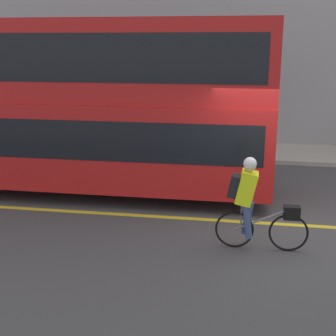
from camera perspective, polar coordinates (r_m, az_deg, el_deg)
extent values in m
plane|color=#424244|center=(9.06, 12.88, -6.78)|extent=(80.00, 80.00, 0.00)
cube|color=yellow|center=(9.10, 12.86, -6.63)|extent=(50.00, 0.14, 0.01)
cube|color=#A8A399|center=(14.48, 11.74, 1.84)|extent=(60.00, 2.35, 0.12)
cylinder|color=black|center=(10.38, 1.33, -0.51)|extent=(1.04, 0.30, 1.04)
cube|color=#B21919|center=(11.14, -15.48, 3.71)|extent=(10.49, 2.48, 1.81)
cube|color=black|center=(11.10, -15.56, 4.81)|extent=(10.07, 2.50, 0.80)
cube|color=#B21919|center=(10.94, -16.13, 12.60)|extent=(10.49, 2.38, 1.64)
cube|color=black|center=(10.94, -16.16, 13.03)|extent=(10.07, 2.40, 0.92)
torus|color=black|center=(7.92, 14.47, -7.66)|extent=(0.64, 0.04, 0.64)
torus|color=black|center=(7.88, 8.09, -7.42)|extent=(0.64, 0.04, 0.64)
cylinder|color=slate|center=(7.81, 11.36, -6.18)|extent=(0.89, 0.03, 0.44)
cylinder|color=slate|center=(7.80, 8.93, -5.87)|extent=(0.03, 0.03, 0.47)
cube|color=black|center=(7.80, 14.86, -5.28)|extent=(0.26, 0.16, 0.22)
cube|color=#D8EA19|center=(7.63, 9.54, -2.36)|extent=(0.37, 0.32, 0.58)
cube|color=black|center=(7.63, 8.04, -2.15)|extent=(0.21, 0.26, 0.38)
cylinder|color=#384C7A|center=(7.90, 9.66, -5.99)|extent=(0.21, 0.11, 0.57)
cylinder|color=#384C7A|center=(7.73, 9.65, -6.47)|extent=(0.19, 0.11, 0.57)
sphere|color=tan|center=(7.53, 9.96, 0.20)|extent=(0.19, 0.19, 0.19)
sphere|color=silver|center=(7.52, 9.97, 0.52)|extent=(0.21, 0.21, 0.21)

